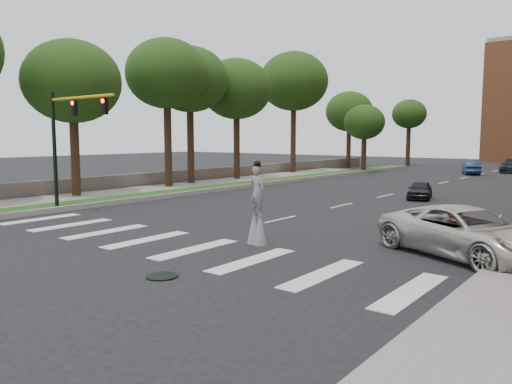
{
  "coord_description": "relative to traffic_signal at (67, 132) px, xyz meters",
  "views": [
    {
      "loc": [
        13.48,
        -11.09,
        3.93
      ],
      "look_at": [
        1.23,
        4.52,
        1.7
      ],
      "focal_mm": 35.0,
      "sensor_mm": 36.0,
      "label": 1
    }
  ],
  "objects": [
    {
      "name": "traffic_signal",
      "position": [
        0.0,
        0.0,
        0.0
      ],
      "size": [
        5.3,
        0.23,
        6.2
      ],
      "color": "black",
      "rests_on": "ground"
    },
    {
      "name": "car_far",
      "position": [
        11.76,
        45.57,
        -3.43
      ],
      "size": [
        2.49,
        5.14,
        1.44
      ],
      "primitive_type": "imported",
      "rotation": [
        0.0,
        0.0,
        0.1
      ],
      "color": "black",
      "rests_on": "ground"
    },
    {
      "name": "manhole",
      "position": [
        12.78,
        -5.0,
        -4.13
      ],
      "size": [
        0.9,
        0.9,
        0.04
      ],
      "primitive_type": "cylinder",
      "color": "black",
      "rests_on": "ground"
    },
    {
      "name": "stone_wall",
      "position": [
        -7.22,
        19.0,
        -3.6
      ],
      "size": [
        0.5,
        56.0,
        1.1
      ],
      "primitive_type": "cube",
      "color": "#5D574F",
      "rests_on": "ground"
    },
    {
      "name": "car_near",
      "position": [
        12.14,
        16.82,
        -3.57
      ],
      "size": [
        2.23,
        3.65,
        1.16
      ],
      "primitive_type": "imported",
      "rotation": [
        0.0,
        0.0,
        0.27
      ],
      "color": "black",
      "rests_on": "ground"
    },
    {
      "name": "tree_6",
      "position": [
        -1.05,
        35.9,
        1.23
      ],
      "size": [
        4.41,
        4.41,
        7.31
      ],
      "color": "black",
      "rests_on": "ground"
    },
    {
      "name": "stilt_performer",
      "position": [
        12.25,
        0.03,
        -2.91
      ],
      "size": [
        0.84,
        0.57,
        3.06
      ],
      "rotation": [
        0.0,
        0.0,
        2.99
      ],
      "color": "black",
      "rests_on": "ground"
    },
    {
      "name": "tree_2",
      "position": [
        -5.06,
        11.33,
        4.31
      ],
      "size": [
        6.06,
        6.06,
        11.1
      ],
      "color": "black",
      "rests_on": "ground"
    },
    {
      "name": "grass_median",
      "position": [
        -1.72,
        17.0,
        -4.03
      ],
      "size": [
        2.0,
        60.0,
        0.25
      ],
      "primitive_type": "cube",
      "color": "#1D4714",
      "rests_on": "ground"
    },
    {
      "name": "tree_1",
      "position": [
        -5.22,
        3.68,
        3.12
      ],
      "size": [
        6.06,
        6.06,
        9.89
      ],
      "color": "black",
      "rests_on": "ground"
    },
    {
      "name": "tree_5",
      "position": [
        -6.24,
        42.31,
        2.79
      ],
      "size": [
        5.84,
        5.84,
        9.46
      ],
      "color": "black",
      "rests_on": "ground"
    },
    {
      "name": "suv_crossing",
      "position": [
        18.78,
        2.66,
        -3.33
      ],
      "size": [
        6.49,
        4.92,
        1.64
      ],
      "primitive_type": "imported",
      "rotation": [
        0.0,
        0.0,
        1.14
      ],
      "color": "silver",
      "rests_on": "ground"
    },
    {
      "name": "sidewalk_left",
      "position": [
        -4.72,
        7.0,
        -4.06
      ],
      "size": [
        4.0,
        60.0,
        0.18
      ],
      "primitive_type": "cube",
      "color": "gray",
      "rests_on": "ground"
    },
    {
      "name": "tree_8",
      "position": [
        -5.65,
        14.26,
        4.19
      ],
      "size": [
        6.1,
        6.1,
        10.99
      ],
      "color": "black",
      "rests_on": "ground"
    },
    {
      "name": "median_curb",
      "position": [
        -0.67,
        17.0,
        -4.01
      ],
      "size": [
        0.2,
        60.0,
        0.28
      ],
      "primitive_type": "cube",
      "color": "#999893",
      "rests_on": "ground"
    },
    {
      "name": "tree_4",
      "position": [
        -6.05,
        29.6,
        5.37
      ],
      "size": [
        7.14,
        7.14,
        12.6
      ],
      "color": "black",
      "rests_on": "ground"
    },
    {
      "name": "tree_7",
      "position": [
        -1.58,
        50.01,
        2.58
      ],
      "size": [
        4.44,
        4.44,
        8.71
      ],
      "color": "black",
      "rests_on": "ground"
    },
    {
      "name": "car_mid",
      "position": [
        9.04,
        40.1,
        -3.47
      ],
      "size": [
        2.91,
        4.39,
        1.37
      ],
      "primitive_type": "imported",
      "rotation": [
        0.0,
        0.0,
        3.53
      ],
      "color": "navy",
      "rests_on": "ground"
    },
    {
      "name": "tree_3",
      "position": [
        -5.46,
        19.76,
        3.84
      ],
      "size": [
        6.22,
        6.22,
        10.68
      ],
      "color": "black",
      "rests_on": "ground"
    },
    {
      "name": "ground_plane",
      "position": [
        9.78,
        -3.0,
        -4.15
      ],
      "size": [
        160.0,
        160.0,
        0.0
      ],
      "primitive_type": "plane",
      "color": "black",
      "rests_on": "ground"
    }
  ]
}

